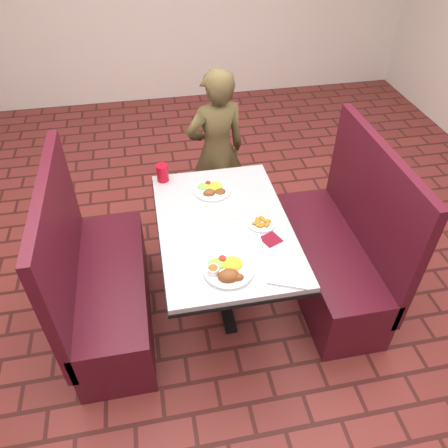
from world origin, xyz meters
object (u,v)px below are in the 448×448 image
(dining_table, at_px, (224,236))
(far_dinner_plate, at_px, (212,188))
(near_dinner_plate, at_px, (228,268))
(red_tumbler, at_px, (162,173))
(plantain_plate, at_px, (261,223))
(diner_person, at_px, (216,152))
(booth_bench_left, at_px, (104,288))
(booth_bench_right, at_px, (335,255))

(dining_table, height_order, far_dinner_plate, far_dinner_plate)
(near_dinner_plate, bearing_deg, far_dinner_plate, 86.76)
(red_tumbler, bearing_deg, dining_table, -58.73)
(plantain_plate, height_order, red_tumbler, red_tumbler)
(dining_table, xyz_separation_m, near_dinner_plate, (-0.06, -0.40, 0.13))
(diner_person, height_order, near_dinner_plate, diner_person)
(dining_table, xyz_separation_m, red_tumbler, (-0.33, 0.54, 0.16))
(diner_person, xyz_separation_m, plantain_plate, (0.10, -1.00, 0.09))
(diner_person, xyz_separation_m, far_dinner_plate, (-0.14, -0.61, 0.10))
(far_dinner_plate, bearing_deg, diner_person, 77.29)
(red_tumbler, bearing_deg, near_dinner_plate, -73.85)
(dining_table, bearing_deg, red_tumbler, 121.27)
(booth_bench_left, height_order, red_tumbler, booth_bench_left)
(near_dinner_plate, xyz_separation_m, far_dinner_plate, (0.04, 0.75, -0.01))
(dining_table, bearing_deg, near_dinner_plate, -98.04)
(booth_bench_right, bearing_deg, plantain_plate, -175.46)
(diner_person, bearing_deg, near_dinner_plate, 70.42)
(booth_bench_left, height_order, near_dinner_plate, booth_bench_left)
(booth_bench_right, distance_m, red_tumbler, 1.34)
(booth_bench_right, distance_m, plantain_plate, 0.72)
(near_dinner_plate, distance_m, red_tumbler, 0.97)
(booth_bench_right, height_order, plantain_plate, booth_bench_right)
(diner_person, distance_m, near_dinner_plate, 1.37)
(dining_table, height_order, booth_bench_right, booth_bench_right)
(dining_table, bearing_deg, booth_bench_right, 0.00)
(booth_bench_left, bearing_deg, dining_table, 0.00)
(far_dinner_plate, bearing_deg, booth_bench_right, -23.34)
(far_dinner_plate, distance_m, red_tumbler, 0.37)
(booth_bench_right, xyz_separation_m, red_tumbler, (-1.12, 0.54, 0.48))
(near_dinner_plate, relative_size, red_tumbler, 2.28)
(far_dinner_plate, bearing_deg, booth_bench_left, -155.94)
(booth_bench_right, xyz_separation_m, far_dinner_plate, (-0.81, 0.35, 0.44))
(dining_table, relative_size, booth_bench_right, 1.01)
(dining_table, height_order, plantain_plate, plantain_plate)
(booth_bench_left, distance_m, far_dinner_plate, 0.97)
(far_dinner_plate, bearing_deg, dining_table, -87.77)
(dining_table, distance_m, far_dinner_plate, 0.37)
(dining_table, xyz_separation_m, diner_person, (0.12, 0.96, 0.02))
(diner_person, xyz_separation_m, near_dinner_plate, (-0.18, -1.35, 0.11))
(diner_person, bearing_deg, booth_bench_right, 113.14)
(near_dinner_plate, height_order, red_tumbler, red_tumbler)
(near_dinner_plate, height_order, far_dinner_plate, near_dinner_plate)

